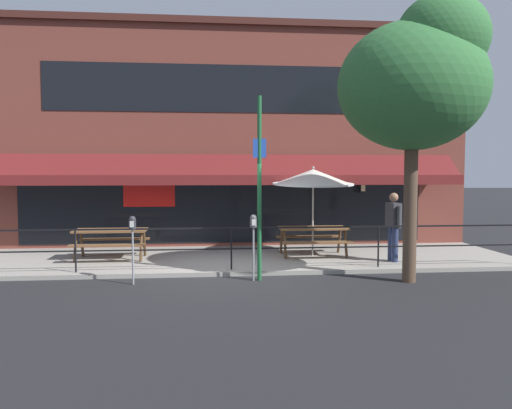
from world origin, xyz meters
The scene contains 12 objects.
ground_plane centered at (0.00, 0.00, 0.00)m, with size 120.00×120.00×0.00m, color #232326.
patio_deck centered at (0.00, 2.00, 0.05)m, with size 15.00×4.00×0.10m, color #9E998E.
restaurant_building centered at (0.00, 4.22, 3.41)m, with size 15.00×1.60×6.86m.
patio_railing centered at (0.00, 0.30, 0.80)m, with size 13.84×0.04×0.97m.
picnic_table_left centered at (-3.00, 1.95, 0.71)m, with size 1.80×1.42×0.76m.
picnic_table_centre centered at (2.25, 1.97, 0.71)m, with size 1.80×1.42×0.76m.
patio_umbrella_centre centered at (2.25, 2.01, 2.18)m, with size 2.14×2.14×2.38m.
pedestrian_walking centered at (4.06, 0.96, 1.06)m, with size 0.30×0.61×1.71m.
parking_meter_near centered at (-2.07, -0.59, 1.15)m, with size 0.15×0.16×1.42m.
parking_meter_far centered at (0.44, -0.48, 1.15)m, with size 0.15×0.16×1.42m.
street_sign_pole centered at (0.57, -0.45, 2.02)m, with size 0.28×0.09×3.92m.
street_tree_curbside centered at (3.79, -0.96, 4.25)m, with size 3.11×2.79×5.88m.
Camera 1 is at (-0.52, -10.97, 2.32)m, focal length 35.00 mm.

